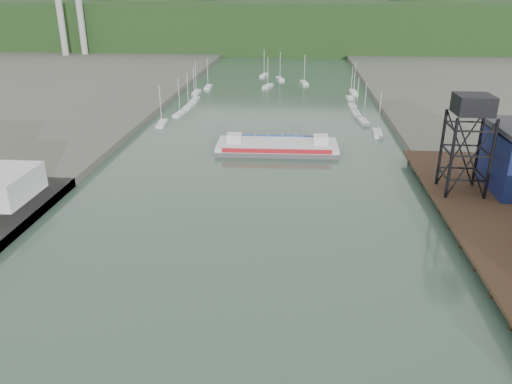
# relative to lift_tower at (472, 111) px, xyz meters

# --- Properties ---
(east_pier) EXTENTS (14.00, 70.00, 2.45)m
(east_pier) POSITION_rel_lift_tower_xyz_m (2.00, -13.00, -13.75)
(east_pier) COLOR black
(east_pier) RESTS_ON ground
(lift_tower) EXTENTS (6.50, 6.50, 16.00)m
(lift_tower) POSITION_rel_lift_tower_xyz_m (0.00, 0.00, 0.00)
(lift_tower) COLOR black
(lift_tower) RESTS_ON east_pier
(marina_sailboats) EXTENTS (57.71, 92.65, 0.90)m
(marina_sailboats) POSITION_rel_lift_tower_xyz_m (-34.92, 80.46, -15.30)
(marina_sailboats) COLOR silver
(marina_sailboats) RESTS_ON ground
(distant_hills) EXTENTS (500.00, 120.00, 80.00)m
(distant_hills) POSITION_rel_lift_tower_xyz_m (-38.98, 243.35, -5.27)
(distant_hills) COLOR #193216
(distant_hills) RESTS_ON ground
(chain_ferry) EXTENTS (26.51, 11.32, 3.78)m
(chain_ferry) POSITION_rel_lift_tower_xyz_m (-31.40, 25.89, -14.56)
(chain_ferry) COLOR #4C4C4F
(chain_ferry) RESTS_ON ground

